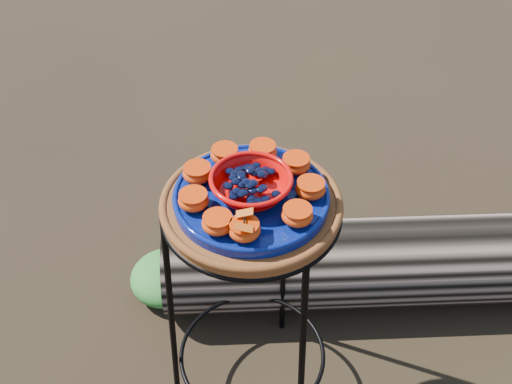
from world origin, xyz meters
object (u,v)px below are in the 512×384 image
at_px(plant_stand, 252,309).
at_px(driftwood_log, 406,261).
at_px(terracotta_saucer, 251,207).
at_px(cobalt_plate, 251,198).
at_px(red_bowl, 251,186).

relative_size(plant_stand, driftwood_log, 0.46).
xyz_separation_m(terracotta_saucer, driftwood_log, (0.30, 0.52, -0.57)).
bearing_deg(plant_stand, cobalt_plate, 0.00).
bearing_deg(driftwood_log, cobalt_plate, -119.82).
distance_m(terracotta_saucer, cobalt_plate, 0.03).
bearing_deg(cobalt_plate, red_bowl, 0.00).
bearing_deg(terracotta_saucer, driftwood_log, 60.18).
xyz_separation_m(plant_stand, driftwood_log, (0.30, 0.52, -0.21)).
distance_m(plant_stand, red_bowl, 0.43).
xyz_separation_m(cobalt_plate, red_bowl, (0.00, 0.00, 0.03)).
height_order(cobalt_plate, driftwood_log, cobalt_plate).
relative_size(cobalt_plate, driftwood_log, 0.22).
distance_m(cobalt_plate, red_bowl, 0.03).
xyz_separation_m(terracotta_saucer, red_bowl, (0.00, 0.00, 0.06)).
bearing_deg(driftwood_log, plant_stand, -119.82).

